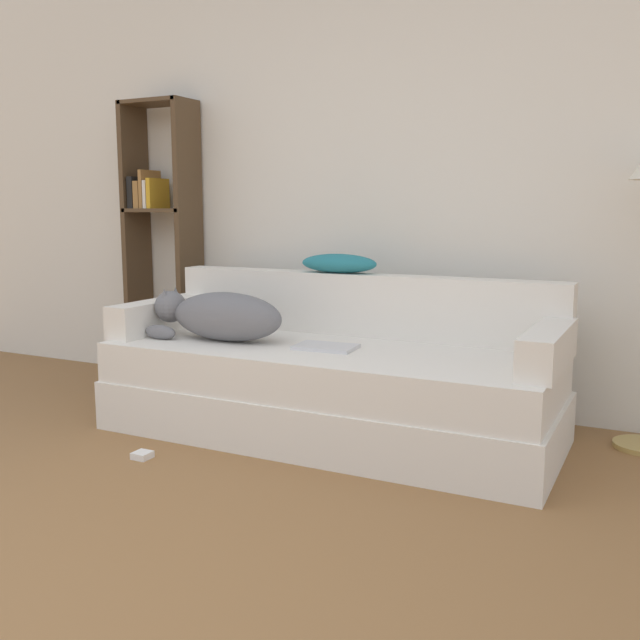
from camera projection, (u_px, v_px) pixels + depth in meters
The scene contains 10 objects.
wall_back at pixel (361, 173), 4.19m from camera, with size 6.85×0.06×2.70m.
couch at pixel (328, 392), 3.60m from camera, with size 2.27×0.91×0.46m.
couch_backrest at pixel (360, 305), 3.88m from camera, with size 2.23×0.15×0.34m.
couch_arm_left at pixel (159, 315), 4.02m from camera, with size 0.15×0.72×0.18m.
couch_arm_right at pixel (548, 348), 3.08m from camera, with size 0.15×0.72×0.18m.
dog at pixel (219, 316), 3.74m from camera, with size 0.78×0.30×0.26m.
laptop at pixel (326, 347), 3.52m from camera, with size 0.31×0.22×0.02m.
throw_pillow at pixel (339, 263), 3.91m from camera, with size 0.44×0.20×0.10m.
bookshelf at pixel (160, 226), 4.68m from camera, with size 0.47×0.26×1.83m.
power_adapter at pixel (142, 455), 3.30m from camera, with size 0.08×0.08×0.03m.
Camera 1 is at (1.70, -1.07, 1.15)m, focal length 40.00 mm.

